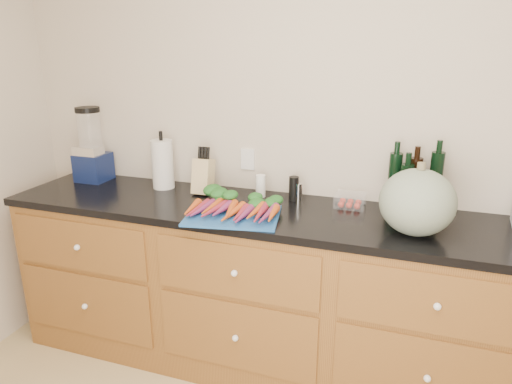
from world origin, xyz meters
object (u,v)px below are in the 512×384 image
(squash, at_px, (417,202))
(knife_block, at_px, (203,176))
(carrots, at_px, (236,207))
(blender_appliance, at_px, (91,149))
(tomato_box, at_px, (350,200))
(cutting_board, at_px, (233,215))
(paper_towel, at_px, (163,164))

(squash, height_order, knife_block, squash)
(carrots, distance_m, blender_appliance, 1.11)
(tomato_box, bearing_deg, carrots, -150.83)
(cutting_board, height_order, blender_appliance, blender_appliance)
(blender_appliance, bearing_deg, knife_block, -1.32)
(blender_appliance, height_order, paper_towel, blender_appliance)
(carrots, bearing_deg, cutting_board, -90.00)
(carrots, height_order, tomato_box, carrots)
(blender_appliance, relative_size, knife_block, 2.30)
(blender_appliance, height_order, tomato_box, blender_appliance)
(squash, distance_m, tomato_box, 0.43)
(carrots, relative_size, tomato_box, 3.01)
(cutting_board, bearing_deg, blender_appliance, 163.28)
(knife_block, bearing_deg, tomato_box, 2.08)
(cutting_board, distance_m, squash, 0.86)
(cutting_board, bearing_deg, tomato_box, 32.08)
(blender_appliance, bearing_deg, paper_towel, 0.29)
(knife_block, bearing_deg, carrots, -41.47)
(cutting_board, bearing_deg, knife_block, 134.87)
(paper_towel, distance_m, knife_block, 0.27)
(squash, bearing_deg, tomato_box, 140.58)
(paper_towel, bearing_deg, tomato_box, 0.52)
(squash, bearing_deg, paper_towel, 169.81)
(carrots, xyz_separation_m, tomato_box, (0.53, 0.29, -0.00))
(cutting_board, distance_m, blender_appliance, 1.12)
(paper_towel, bearing_deg, squash, -10.19)
(squash, height_order, paper_towel, squash)
(squash, relative_size, tomato_box, 2.15)
(squash, bearing_deg, knife_block, 168.44)
(blender_appliance, relative_size, paper_towel, 1.60)
(knife_block, bearing_deg, paper_towel, 175.75)
(tomato_box, bearing_deg, blender_appliance, -179.55)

